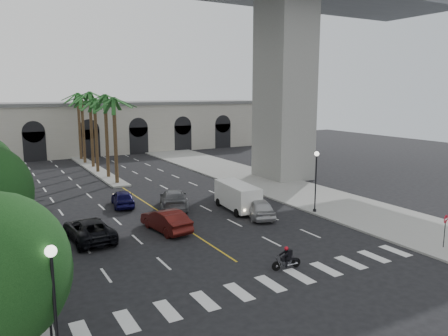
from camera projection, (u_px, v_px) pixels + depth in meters
ground at (255, 274)px, 24.98m from camera, size 140.00×140.00×0.00m
sidewalk_right at (296, 192)px, 45.10m from camera, size 8.00×100.00×0.15m
median at (96, 170)px, 57.54m from camera, size 2.00×24.00×0.20m
pier_building at (70, 129)px, 71.38m from camera, size 71.00×10.50×8.50m
bridge at (161, 5)px, 42.28m from camera, size 75.00×13.00×26.00m
palm_a at (114, 102)px, 47.40m from camera, size 3.20×3.20×10.30m
palm_b at (105, 99)px, 50.83m from camera, size 3.20×3.20×10.60m
palm_c at (94, 103)px, 54.19m from camera, size 3.20×3.20×10.10m
palm_d at (90, 96)px, 57.66m from camera, size 3.20×3.20×10.90m
palm_e at (82, 99)px, 61.05m from camera, size 3.20×3.20×10.40m
palm_f at (78, 97)px, 64.58m from camera, size 3.20×3.20×10.70m
lamp_post_left_near at (55, 306)px, 14.61m from camera, size 0.40×0.40×5.35m
lamp_post_left_far at (10, 187)px, 32.61m from camera, size 0.40×0.40×5.35m
lamp_post_right at (316, 176)px, 36.81m from camera, size 0.40×0.40×5.35m
traffic_signal_near at (48, 295)px, 16.93m from camera, size 0.25×0.18×3.65m
traffic_signal_far at (36, 261)px, 20.35m from camera, size 0.25×0.18×3.65m
motorcycle_rider at (287, 259)px, 25.60m from camera, size 1.92×0.52×1.38m
car_a at (259, 208)px, 36.06m from camera, size 3.31×5.10×1.61m
car_b at (166, 220)px, 32.49m from camera, size 2.42×5.21×1.65m
car_c at (89, 229)px, 30.46m from camera, size 2.89×5.78×1.57m
car_d at (174, 199)px, 38.74m from camera, size 4.24×6.28×1.69m
car_e at (123, 198)px, 39.47m from camera, size 2.49×4.64×1.50m
cargo_van at (238, 196)px, 38.09m from camera, size 2.62×5.65×2.34m
do_not_enter_sign at (445, 224)px, 28.54m from camera, size 0.57×0.17×2.36m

